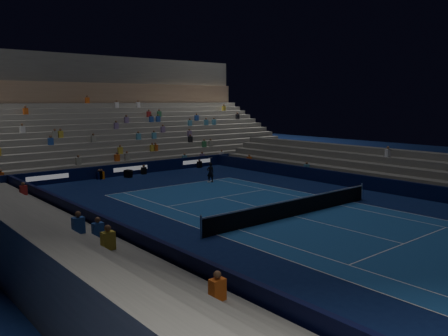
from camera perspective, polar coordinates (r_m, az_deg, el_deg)
ground at (r=25.55m, az=8.72°, el=-5.96°), size 90.00×90.00×0.00m
court_surface at (r=25.55m, az=8.72°, el=-5.94°), size 10.97×23.77×0.01m
sponsor_barrier_far at (r=39.89m, az=-11.61°, el=-0.12°), size 44.00×0.25×1.00m
sponsor_barrier_east at (r=33.21m, az=19.88°, el=-2.15°), size 0.25×37.00×1.00m
sponsor_barrier_west at (r=19.47m, az=-10.74°, el=-9.07°), size 0.25×37.00×1.00m
grandstand_main at (r=48.05m, az=-17.08°, el=4.56°), size 44.00×15.20×11.20m
grandstand_east at (r=36.16m, az=22.69°, el=-0.80°), size 5.00×37.00×2.50m
grandstand_west at (r=18.00m, az=-20.57°, el=-9.53°), size 5.00×37.00×2.50m
tennis_net at (r=25.44m, az=8.75°, el=-4.85°), size 12.90×0.10×1.10m
tennis_player at (r=35.47m, az=-1.70°, el=-0.56°), size 0.64×0.51×1.54m
broadcast_camera at (r=38.56m, az=-11.81°, el=-0.69°), size 0.65×1.00×0.62m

